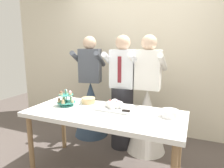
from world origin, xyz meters
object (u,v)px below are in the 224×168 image
(cupcake_stand, at_px, (66,99))
(person_groom, at_px, (122,99))
(plate_stack, at_px, (170,113))
(person_guest, at_px, (91,102))
(round_cake, at_px, (88,101))
(dessert_table, at_px, (104,118))
(person_bride, at_px, (147,112))
(main_cake_tray, at_px, (115,106))

(cupcake_stand, height_order, person_groom, person_groom)
(plate_stack, relative_size, person_guest, 0.11)
(round_cake, bearing_deg, dessert_table, -32.73)
(person_groom, distance_m, person_bride, 0.40)
(person_groom, bearing_deg, main_cake_tray, -79.39)
(round_cake, height_order, person_bride, person_bride)
(main_cake_tray, distance_m, plate_stack, 0.64)
(plate_stack, bearing_deg, person_groom, 142.94)
(person_bride, bearing_deg, cupcake_stand, -141.78)
(dessert_table, relative_size, main_cake_tray, 4.13)
(cupcake_stand, xyz_separation_m, person_guest, (-0.12, 0.84, -0.27))
(cupcake_stand, distance_m, plate_stack, 1.26)
(plate_stack, bearing_deg, dessert_table, -169.75)
(main_cake_tray, height_order, person_guest, person_guest)
(round_cake, distance_m, person_groom, 0.57)
(plate_stack, xyz_separation_m, person_guest, (-1.37, 0.74, -0.23))
(person_bride, bearing_deg, round_cake, -141.66)
(person_groom, height_order, person_guest, same)
(person_guest, bearing_deg, cupcake_stand, -82.15)
(round_cake, distance_m, person_guest, 0.78)
(person_groom, distance_m, person_guest, 0.67)
(main_cake_tray, bearing_deg, person_guest, 135.10)
(person_groom, height_order, person_bride, same)
(plate_stack, height_order, person_bride, person_bride)
(round_cake, xyz_separation_m, person_bride, (0.65, 0.51, -0.23))
(cupcake_stand, xyz_separation_m, round_cake, (0.22, 0.17, -0.04))
(person_guest, bearing_deg, main_cake_tray, -44.90)
(round_cake, xyz_separation_m, person_guest, (-0.34, 0.67, -0.23))
(cupcake_stand, bearing_deg, main_cake_tray, 10.31)
(plate_stack, xyz_separation_m, round_cake, (-1.03, 0.08, -0.00))
(person_bride, bearing_deg, person_guest, 171.30)
(cupcake_stand, bearing_deg, person_groom, 51.98)
(round_cake, distance_m, person_bride, 0.86)
(cupcake_stand, bearing_deg, dessert_table, -3.55)
(cupcake_stand, height_order, person_guest, person_guest)
(plate_stack, bearing_deg, main_cake_tray, 178.52)
(cupcake_stand, distance_m, person_groom, 0.84)
(cupcake_stand, bearing_deg, round_cake, 37.88)
(round_cake, relative_size, person_groom, 0.14)
(person_bride, bearing_deg, dessert_table, -114.69)
(dessert_table, relative_size, round_cake, 7.50)
(dessert_table, xyz_separation_m, plate_stack, (0.71, 0.13, 0.11))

